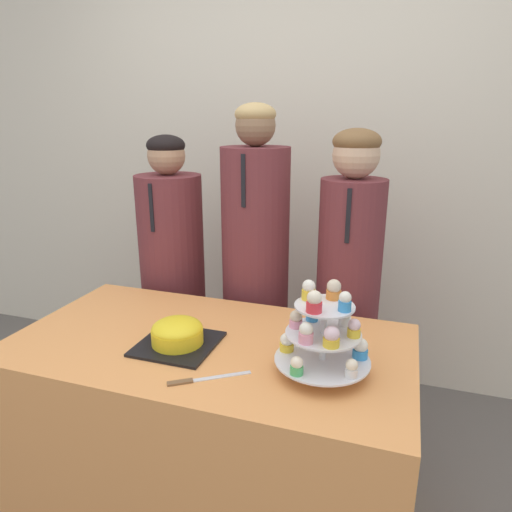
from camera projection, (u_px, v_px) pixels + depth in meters
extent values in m
cube|color=beige|center=(298.00, 150.00, 2.60)|extent=(9.00, 0.06, 2.70)
cube|color=#EF9951|center=(212.00, 433.00, 1.72)|extent=(1.41, 0.75, 0.77)
cube|color=black|center=(178.00, 344.00, 1.58)|extent=(0.26, 0.26, 0.01)
cylinder|color=yellow|center=(177.00, 336.00, 1.57)|extent=(0.18, 0.18, 0.05)
ellipsoid|color=yellow|center=(177.00, 328.00, 1.56)|extent=(0.17, 0.17, 0.06)
cube|color=silver|center=(222.00, 376.00, 1.39)|extent=(0.16, 0.11, 0.00)
cube|color=brown|center=(180.00, 383.00, 1.36)|extent=(0.08, 0.06, 0.01)
cylinder|color=silver|center=(323.00, 339.00, 1.38)|extent=(0.02, 0.02, 0.22)
cylinder|color=silver|center=(322.00, 360.00, 1.40)|extent=(0.30, 0.30, 0.01)
cylinder|color=silver|center=(323.00, 333.00, 1.38)|extent=(0.23, 0.23, 0.01)
cylinder|color=silver|center=(325.00, 306.00, 1.35)|extent=(0.18, 0.18, 0.01)
cylinder|color=#3893DB|center=(360.00, 353.00, 1.41)|extent=(0.05, 0.05, 0.03)
sphere|color=white|center=(361.00, 345.00, 1.40)|extent=(0.05, 0.05, 0.05)
cylinder|color=orange|center=(325.00, 337.00, 1.51)|extent=(0.04, 0.04, 0.03)
sphere|color=white|center=(325.00, 329.00, 1.50)|extent=(0.04, 0.04, 0.04)
cylinder|color=yellow|center=(287.00, 347.00, 1.45)|extent=(0.05, 0.05, 0.02)
sphere|color=white|center=(287.00, 340.00, 1.44)|extent=(0.04, 0.04, 0.04)
cylinder|color=#4CB766|center=(297.00, 370.00, 1.32)|extent=(0.04, 0.04, 0.03)
sphere|color=#F4E5C6|center=(297.00, 363.00, 1.31)|extent=(0.04, 0.04, 0.04)
cylinder|color=white|center=(351.00, 372.00, 1.30)|extent=(0.04, 0.04, 0.03)
sphere|color=#F4E5C6|center=(352.00, 365.00, 1.29)|extent=(0.04, 0.04, 0.04)
cylinder|color=#3893DB|center=(312.00, 317.00, 1.46)|extent=(0.04, 0.04, 0.02)
sphere|color=beige|center=(312.00, 310.00, 1.45)|extent=(0.04, 0.04, 0.04)
cylinder|color=pink|center=(296.00, 323.00, 1.41)|extent=(0.04, 0.04, 0.02)
sphere|color=beige|center=(296.00, 316.00, 1.40)|extent=(0.04, 0.04, 0.04)
cylinder|color=pink|center=(306.00, 338.00, 1.31)|extent=(0.04, 0.04, 0.03)
sphere|color=white|center=(306.00, 329.00, 1.30)|extent=(0.04, 0.04, 0.04)
cylinder|color=yellow|center=(331.00, 342.00, 1.29)|extent=(0.05, 0.05, 0.02)
sphere|color=silver|center=(332.00, 334.00, 1.28)|extent=(0.05, 0.05, 0.05)
cylinder|color=yellow|center=(354.00, 332.00, 1.35)|extent=(0.04, 0.04, 0.03)
sphere|color=silver|center=(354.00, 325.00, 1.34)|extent=(0.04, 0.04, 0.04)
cylinder|color=white|center=(345.00, 321.00, 1.42)|extent=(0.04, 0.04, 0.03)
sphere|color=white|center=(345.00, 314.00, 1.42)|extent=(0.04, 0.04, 0.04)
cylinder|color=yellow|center=(308.00, 294.00, 1.39)|extent=(0.04, 0.04, 0.03)
sphere|color=white|center=(309.00, 286.00, 1.38)|extent=(0.04, 0.04, 0.04)
cylinder|color=#E5333D|center=(314.00, 307.00, 1.30)|extent=(0.05, 0.05, 0.03)
sphere|color=#F4E5C6|center=(314.00, 298.00, 1.29)|extent=(0.04, 0.04, 0.04)
cylinder|color=#3893DB|center=(345.00, 306.00, 1.31)|extent=(0.04, 0.04, 0.03)
sphere|color=white|center=(345.00, 297.00, 1.30)|extent=(0.04, 0.04, 0.04)
cylinder|color=orange|center=(334.00, 295.00, 1.40)|extent=(0.05, 0.05, 0.03)
sphere|color=beige|center=(334.00, 286.00, 1.39)|extent=(0.04, 0.04, 0.04)
cylinder|color=brown|center=(174.00, 299.00, 2.35)|extent=(0.32, 0.32, 1.27)
sphere|color=tan|center=(166.00, 156.00, 2.14)|extent=(0.18, 0.18, 0.18)
ellipsoid|color=black|center=(166.00, 145.00, 2.12)|extent=(0.18, 0.18, 0.10)
cube|color=black|center=(151.00, 208.00, 2.05)|extent=(0.02, 0.01, 0.22)
cylinder|color=brown|center=(255.00, 296.00, 2.19)|extent=(0.31, 0.31, 1.41)
sphere|color=#8E6B4C|center=(255.00, 126.00, 1.96)|extent=(0.18, 0.18, 0.18)
ellipsoid|color=tan|center=(255.00, 114.00, 1.95)|extent=(0.18, 0.18, 0.10)
cube|color=black|center=(243.00, 181.00, 1.88)|extent=(0.02, 0.01, 0.22)
cylinder|color=brown|center=(346.00, 320.00, 2.08)|extent=(0.28, 0.28, 1.28)
sphere|color=#D6AD89|center=(356.00, 155.00, 1.86)|extent=(0.19, 0.19, 0.19)
ellipsoid|color=brown|center=(357.00, 141.00, 1.85)|extent=(0.20, 0.20, 0.11)
cube|color=black|center=(348.00, 216.00, 1.80)|extent=(0.02, 0.01, 0.22)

